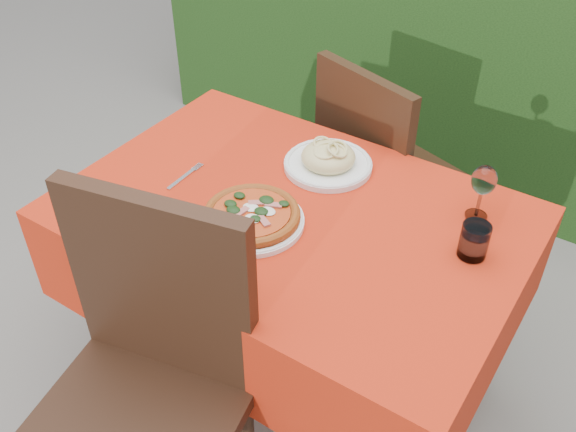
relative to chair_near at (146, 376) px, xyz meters
The scene contains 9 objects.
ground 0.83m from the chair_near, 85.81° to the left, with size 60.00×60.00×0.00m, color #635E59.
dining_table 0.57m from the chair_near, 85.81° to the left, with size 1.26×0.86×0.75m.
chair_near is the anchor object (origin of this frame).
chair_far 1.17m from the chair_near, 88.92° to the left, with size 0.53×0.53×0.94m.
pizza_plate 0.49m from the chair_near, 91.87° to the left, with size 0.31×0.31×0.05m.
pasta_plate 0.82m from the chair_near, 88.65° to the left, with size 0.27×0.27×0.08m.
water_glass 0.87m from the chair_near, 51.73° to the left, with size 0.07×0.07×0.10m.
wine_glass 0.98m from the chair_near, 59.85° to the left, with size 0.07×0.07×0.16m.
fork 0.61m from the chair_near, 121.29° to the left, with size 0.02×0.17×0.00m, color silver.
Camera 1 is at (0.76, -1.17, 1.85)m, focal length 40.00 mm.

